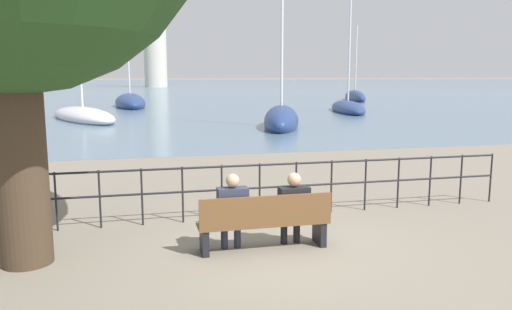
# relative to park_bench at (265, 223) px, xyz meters

# --- Properties ---
(ground_plane) EXTENTS (1000.00, 1000.00, 0.00)m
(ground_plane) POSITION_rel_park_bench_xyz_m (0.00, 0.07, -0.44)
(ground_plane) COLOR gray
(harbor_water) EXTENTS (600.00, 300.00, 0.01)m
(harbor_water) POSITION_rel_park_bench_xyz_m (0.00, 159.42, -0.44)
(harbor_water) COLOR slate
(harbor_water) RESTS_ON ground_plane
(park_bench) EXTENTS (2.07, 0.45, 0.90)m
(park_bench) POSITION_rel_park_bench_xyz_m (0.00, 0.00, 0.00)
(park_bench) COLOR brown
(park_bench) RESTS_ON ground_plane
(seated_person_left) EXTENTS (0.47, 0.35, 1.23)m
(seated_person_left) POSITION_rel_park_bench_xyz_m (-0.49, 0.08, 0.23)
(seated_person_left) COLOR #2D3347
(seated_person_left) RESTS_ON ground_plane
(seated_person_right) EXTENTS (0.48, 0.35, 1.20)m
(seated_person_right) POSITION_rel_park_bench_xyz_m (0.49, 0.08, 0.22)
(seated_person_right) COLOR black
(seated_person_right) RESTS_ON ground_plane
(promenade_railing) EXTENTS (11.01, 0.04, 1.05)m
(promenade_railing) POSITION_rel_park_bench_xyz_m (-0.00, 1.79, 0.25)
(promenade_railing) COLOR black
(promenade_railing) RESTS_ON ground_plane
(sailboat_0) EXTENTS (5.68, 9.22, 11.24)m
(sailboat_0) POSITION_rel_park_bench_xyz_m (-5.04, 24.79, -0.17)
(sailboat_0) COLOR silver
(sailboat_0) RESTS_ON ground_plane
(sailboat_1) EXTENTS (3.88, 9.04, 8.42)m
(sailboat_1) POSITION_rel_park_bench_xyz_m (21.32, 43.19, -0.10)
(sailboat_1) COLOR navy
(sailboat_1) RESTS_ON ground_plane
(sailboat_2) EXTENTS (3.75, 6.95, 11.78)m
(sailboat_2) POSITION_rel_park_bench_xyz_m (5.54, 17.90, -0.06)
(sailboat_2) COLOR navy
(sailboat_2) RESTS_ON ground_plane
(sailboat_3) EXTENTS (3.18, 8.99, 9.31)m
(sailboat_3) POSITION_rel_park_bench_xyz_m (-2.35, 37.37, -0.09)
(sailboat_3) COLOR navy
(sailboat_3) RESTS_ON ground_plane
(sailboat_4) EXTENTS (4.12, 8.82, 8.47)m
(sailboat_4) POSITION_rel_park_bench_xyz_m (13.59, 27.60, -0.18)
(sailboat_4) COLOR navy
(sailboat_4) RESTS_ON ground_plane
(harbor_lighthouse) EXTENTS (5.20, 5.20, 29.07)m
(harbor_lighthouse) POSITION_rel_park_bench_xyz_m (2.93, 112.35, 13.08)
(harbor_lighthouse) COLOR beige
(harbor_lighthouse) RESTS_ON ground_plane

